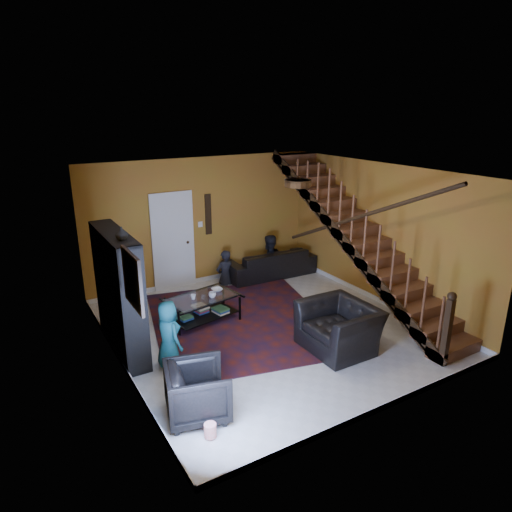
{
  "coord_description": "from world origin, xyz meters",
  "views": [
    {
      "loc": [
        -3.94,
        -6.26,
        3.82
      ],
      "look_at": [
        -0.01,
        0.4,
        1.27
      ],
      "focal_mm": 32.0,
      "sensor_mm": 36.0,
      "label": 1
    }
  ],
  "objects_px": {
    "sofa": "(270,263)",
    "coffee_table": "(203,307)",
    "armchair_left": "(198,391)",
    "armchair_right": "(339,327)",
    "bookshelf": "(120,295)"
  },
  "relations": [
    {
      "from": "armchair_left",
      "to": "coffee_table",
      "type": "bearing_deg",
      "value": -10.78
    },
    {
      "from": "armchair_left",
      "to": "armchair_right",
      "type": "relative_size",
      "value": 0.67
    },
    {
      "from": "armchair_right",
      "to": "coffee_table",
      "type": "distance_m",
      "value": 2.56
    },
    {
      "from": "sofa",
      "to": "armchair_left",
      "type": "distance_m",
      "value": 5.27
    },
    {
      "from": "sofa",
      "to": "coffee_table",
      "type": "height_order",
      "value": "sofa"
    },
    {
      "from": "bookshelf",
      "to": "sofa",
      "type": "height_order",
      "value": "bookshelf"
    },
    {
      "from": "armchair_right",
      "to": "armchair_left",
      "type": "bearing_deg",
      "value": -81.17
    },
    {
      "from": "bookshelf",
      "to": "coffee_table",
      "type": "distance_m",
      "value": 1.71
    },
    {
      "from": "bookshelf",
      "to": "armchair_left",
      "type": "height_order",
      "value": "bookshelf"
    },
    {
      "from": "armchair_left",
      "to": "coffee_table",
      "type": "xyz_separation_m",
      "value": [
        1.18,
        2.48,
        -0.08
      ]
    },
    {
      "from": "armchair_right",
      "to": "coffee_table",
      "type": "relative_size",
      "value": 0.85
    },
    {
      "from": "armchair_right",
      "to": "sofa",
      "type": "bearing_deg",
      "value": 166.09
    },
    {
      "from": "sofa",
      "to": "coffee_table",
      "type": "relative_size",
      "value": 1.55
    },
    {
      "from": "armchair_right",
      "to": "coffee_table",
      "type": "bearing_deg",
      "value": -143.96
    },
    {
      "from": "armchair_right",
      "to": "bookshelf",
      "type": "bearing_deg",
      "value": -120.23
    }
  ]
}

